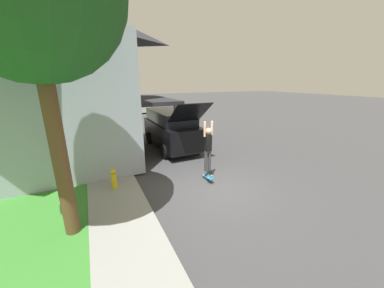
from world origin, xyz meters
TOP-DOWN VIEW (x-y plane):
  - ground_plane at (0.00, 0.00)m, footprint 120.00×120.00m
  - lawn at (-8.00, 6.00)m, footprint 10.00×80.00m
  - sidewalk at (-3.60, 6.00)m, footprint 1.80×80.00m
  - suv_parked at (0.21, 5.47)m, footprint 2.15×5.75m
  - car_down_street at (1.98, 21.75)m, footprint 1.87×4.11m
  - skateboarder at (0.02, 0.81)m, footprint 0.41×0.24m
  - skateboard at (-0.02, 0.69)m, footprint 0.28×0.81m
  - fire_hydrant at (-3.57, 1.51)m, footprint 0.20×0.20m

SIDE VIEW (x-z plane):
  - ground_plane at x=0.00m, z-range 0.00..0.00m
  - lawn at x=-8.00m, z-range 0.00..0.08m
  - sidewalk at x=-3.60m, z-range 0.00..0.10m
  - skateboard at x=-0.02m, z-range 0.02..0.33m
  - fire_hydrant at x=-3.57m, z-range 0.09..0.84m
  - car_down_street at x=1.98m, z-range -0.02..1.34m
  - suv_parked at x=0.21m, z-range -0.28..2.71m
  - skateboarder at x=0.02m, z-range 0.42..2.48m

